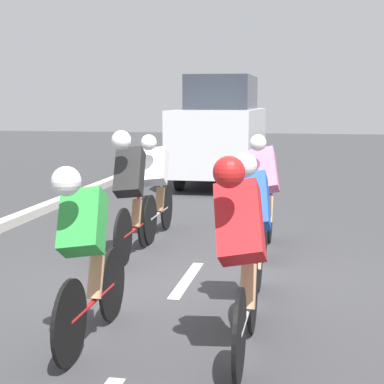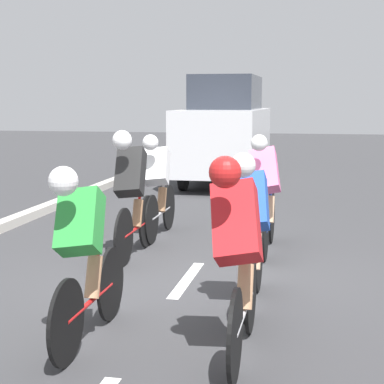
% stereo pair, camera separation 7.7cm
% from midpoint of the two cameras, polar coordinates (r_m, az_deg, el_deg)
% --- Properties ---
extents(ground_plane, '(60.00, 60.00, 0.00)m').
position_cam_midpoint_polar(ground_plane, '(7.05, 0.09, -7.50)').
color(ground_plane, '#38383A').
extents(lane_stripe_mid, '(0.12, 1.40, 0.01)m').
position_cam_midpoint_polar(lane_stripe_mid, '(6.92, -0.13, -7.77)').
color(lane_stripe_mid, white).
rests_on(lane_stripe_mid, ground).
extents(lane_stripe_far, '(0.12, 1.40, 0.01)m').
position_cam_midpoint_polar(lane_stripe_far, '(10.00, 3.52, -2.79)').
color(lane_stripe_far, white).
rests_on(lane_stripe_far, ground).
extents(cyclist_pink, '(0.42, 1.69, 1.50)m').
position_cam_midpoint_polar(cyclist_pink, '(8.05, 6.88, 0.04)').
color(cyclist_pink, black).
rests_on(cyclist_pink, ground).
extents(cyclist_white, '(0.37, 1.65, 1.45)m').
position_cam_midpoint_polar(cyclist_white, '(8.87, -2.81, 0.75)').
color(cyclist_white, black).
rests_on(cyclist_white, ground).
extents(cyclist_black, '(0.38, 1.68, 1.56)m').
position_cam_midpoint_polar(cyclist_black, '(7.74, -5.09, 0.10)').
color(cyclist_black, black).
rests_on(cyclist_black, ground).
extents(cyclist_blue, '(0.39, 1.60, 1.46)m').
position_cam_midpoint_polar(cyclist_blue, '(5.85, 5.60, -3.05)').
color(cyclist_blue, black).
rests_on(cyclist_blue, ground).
extents(cyclist_red, '(0.42, 1.65, 1.53)m').
position_cam_midpoint_polar(cyclist_red, '(4.69, 4.59, -5.36)').
color(cyclist_red, black).
rests_on(cyclist_red, ground).
extents(cyclist_green, '(0.39, 1.64, 1.43)m').
position_cam_midpoint_polar(cyclist_green, '(5.04, -9.25, -5.11)').
color(cyclist_green, black).
rests_on(cyclist_green, ground).
extents(support_car, '(1.70, 4.40, 2.45)m').
position_cam_midpoint_polar(support_car, '(14.74, 3.13, 5.46)').
color(support_car, black).
rests_on(support_car, ground).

